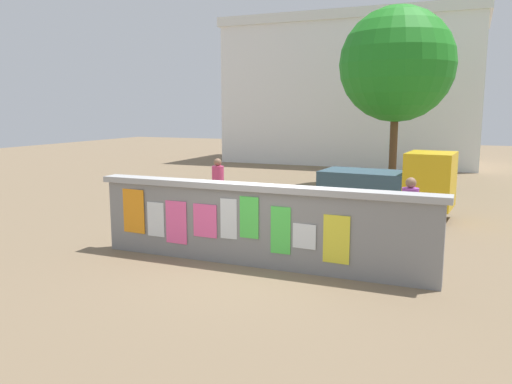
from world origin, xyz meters
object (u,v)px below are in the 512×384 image
(auto_rickshaw_truck, at_px, (393,185))
(person_walking, at_px, (410,208))
(motorcycle, at_px, (195,218))
(person_bystander, at_px, (218,180))
(tree_roadside, at_px, (397,65))
(bicycle_near, at_px, (330,238))

(auto_rickshaw_truck, height_order, person_walking, auto_rickshaw_truck)
(auto_rickshaw_truck, bearing_deg, motorcycle, -133.23)
(auto_rickshaw_truck, distance_m, person_bystander, 4.94)
(person_walking, relative_size, person_bystander, 1.00)
(person_walking, bearing_deg, motorcycle, -174.70)
(auto_rickshaw_truck, distance_m, tree_roadside, 6.93)
(auto_rickshaw_truck, height_order, person_bystander, auto_rickshaw_truck)
(tree_roadside, bearing_deg, auto_rickshaw_truck, -81.91)
(auto_rickshaw_truck, xyz_separation_m, person_walking, (0.86, -3.76, 0.09))
(bicycle_near, height_order, person_bystander, person_bystander)
(person_bystander, bearing_deg, auto_rickshaw_truck, 19.52)
(motorcycle, xyz_separation_m, person_bystander, (-0.70, 2.56, 0.52))
(bicycle_near, relative_size, person_bystander, 1.02)
(tree_roadside, bearing_deg, motorcycle, -107.46)
(auto_rickshaw_truck, bearing_deg, tree_roadside, 98.09)
(auto_rickshaw_truck, distance_m, bicycle_near, 4.53)
(motorcycle, xyz_separation_m, person_walking, (4.81, 0.45, 0.52))
(person_walking, bearing_deg, tree_roadside, 99.99)
(bicycle_near, distance_m, person_bystander, 4.94)
(bicycle_near, bearing_deg, auto_rickshaw_truck, 81.87)
(auto_rickshaw_truck, height_order, motorcycle, auto_rickshaw_truck)
(auto_rickshaw_truck, bearing_deg, bicycle_near, -98.13)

